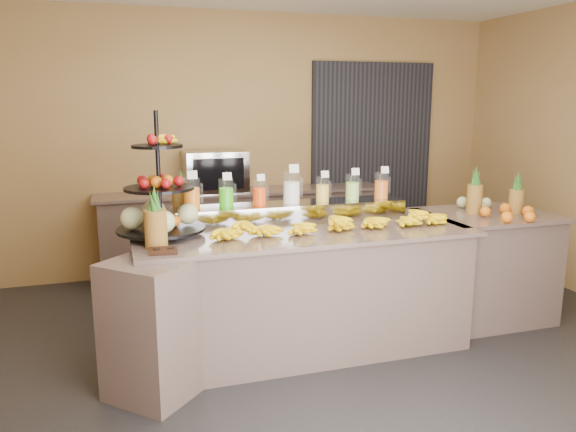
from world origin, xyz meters
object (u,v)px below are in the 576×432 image
banana_heap (334,221)px  condiment_caddy (164,251)px  right_fruit_pile (501,207)px  pitcher_tray (291,212)px  fruit_stand (166,204)px  oven_warmer (215,171)px

banana_heap → condiment_caddy: size_ratio=10.75×
banana_heap → right_fruit_pile: (1.51, 0.04, 0.02)m
pitcher_tray → condiment_caddy: bearing=-149.0°
banana_heap → fruit_stand: (-1.20, 0.20, 0.16)m
pitcher_tray → oven_warmer: bearing=100.4°
banana_heap → pitcher_tray: bearing=121.2°
fruit_stand → oven_warmer: bearing=81.9°
banana_heap → fruit_stand: 1.23m
pitcher_tray → oven_warmer: 1.70m
oven_warmer → pitcher_tray: bearing=-80.4°
condiment_caddy → oven_warmer: bearing=72.0°
pitcher_tray → fruit_stand: fruit_stand is taller
pitcher_tray → condiment_caddy: pitcher_tray is taller
fruit_stand → condiment_caddy: (-0.07, -0.47, -0.21)m
condiment_caddy → fruit_stand: bearing=81.6°
pitcher_tray → right_fruit_pile: right_fruit_pile is taller
banana_heap → right_fruit_pile: size_ratio=3.98×
fruit_stand → right_fruit_pile: 2.72m
condiment_caddy → oven_warmer: oven_warmer is taller
banana_heap → oven_warmer: bearing=104.5°
condiment_caddy → oven_warmer: 2.43m
pitcher_tray → banana_heap: size_ratio=0.99×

